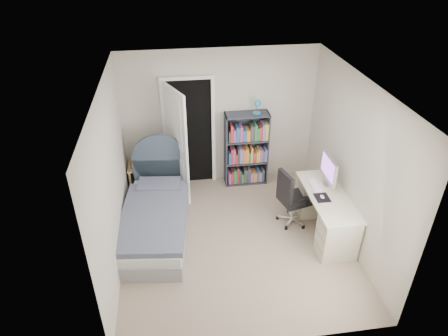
{
  "coord_description": "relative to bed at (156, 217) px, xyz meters",
  "views": [
    {
      "loc": [
        -0.83,
        -4.62,
        4.19
      ],
      "look_at": [
        -0.13,
        0.38,
        1.1
      ],
      "focal_mm": 32.0,
      "sensor_mm": 36.0,
      "label": 1
    }
  ],
  "objects": [
    {
      "name": "desk",
      "position": [
        2.61,
        -0.37,
        0.1
      ],
      "size": [
        0.58,
        1.45,
        1.19
      ],
      "color": "beige",
      "rests_on": "ground"
    },
    {
      "name": "room_shell",
      "position": [
        1.2,
        -0.39,
        0.97
      ],
      "size": [
        3.5,
        3.7,
        2.6
      ],
      "color": "gray",
      "rests_on": "ground"
    },
    {
      "name": "door",
      "position": [
        0.49,
        1.14,
        0.75
      ],
      "size": [
        0.92,
        0.77,
        2.06
      ],
      "color": "black",
      "rests_on": "ground"
    },
    {
      "name": "nightstand",
      "position": [
        -0.27,
        1.19,
        0.14
      ],
      "size": [
        0.44,
        0.44,
        0.64
      ],
      "color": "tan",
      "rests_on": "ground"
    },
    {
      "name": "bookcase",
      "position": [
        1.66,
        1.24,
        0.37
      ],
      "size": [
        0.78,
        0.33,
        1.65
      ],
      "color": "#313643",
      "rests_on": "ground"
    },
    {
      "name": "floor_lamp",
      "position": [
        0.42,
        0.98,
        0.23
      ],
      "size": [
        0.18,
        0.18,
        1.27
      ],
      "color": "silver",
      "rests_on": "ground"
    },
    {
      "name": "office_chair",
      "position": [
        2.12,
        -0.08,
        0.25
      ],
      "size": [
        0.53,
        0.55,
        0.97
      ],
      "color": "silver",
      "rests_on": "ground"
    },
    {
      "name": "bed",
      "position": [
        0.0,
        0.0,
        0.0
      ],
      "size": [
        1.17,
        2.13,
        1.26
      ],
      "color": "gray",
      "rests_on": "ground"
    }
  ]
}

